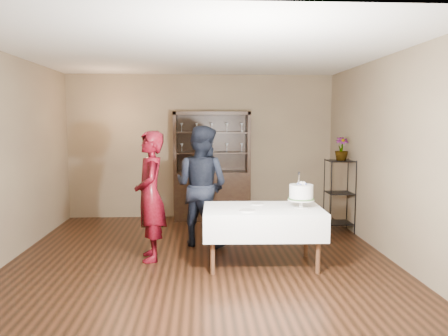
{
  "coord_description": "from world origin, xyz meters",
  "views": [
    {
      "loc": [
        0.0,
        -5.8,
        1.81
      ],
      "look_at": [
        0.31,
        0.1,
        1.19
      ],
      "focal_mm": 35.0,
      "sensor_mm": 36.0,
      "label": 1
    }
  ],
  "objects": [
    {
      "name": "wall_right",
      "position": [
        2.5,
        0.0,
        1.35
      ],
      "size": [
        0.02,
        5.0,
        2.7
      ],
      "primitive_type": "cube",
      "color": "brown",
      "rests_on": "floor"
    },
    {
      "name": "ceiling",
      "position": [
        0.0,
        0.0,
        2.7
      ],
      "size": [
        5.0,
        5.0,
        0.0
      ],
      "primitive_type": "plane",
      "rotation": [
        3.14,
        0.0,
        0.0
      ],
      "color": "silver",
      "rests_on": "back_wall"
    },
    {
      "name": "china_hutch",
      "position": [
        0.2,
        2.25,
        0.66
      ],
      "size": [
        1.4,
        0.48,
        2.0
      ],
      "color": "black",
      "rests_on": "floor"
    },
    {
      "name": "plate_near",
      "position": [
        0.56,
        -0.64,
        0.75
      ],
      "size": [
        0.21,
        0.21,
        0.01
      ],
      "primitive_type": "cylinder",
      "rotation": [
        0.0,
        0.0,
        0.04
      ],
      "color": "white",
      "rests_on": "cake_table"
    },
    {
      "name": "plate_far",
      "position": [
        0.73,
        -0.22,
        0.75
      ],
      "size": [
        0.18,
        0.18,
        0.01
      ],
      "primitive_type": "cylinder",
      "rotation": [
        0.0,
        0.0,
        0.03
      ],
      "color": "white",
      "rests_on": "cake_table"
    },
    {
      "name": "wall_left",
      "position": [
        -2.5,
        0.0,
        1.35
      ],
      "size": [
        0.02,
        5.0,
        2.7
      ],
      "primitive_type": "cube",
      "color": "brown",
      "rests_on": "floor"
    },
    {
      "name": "man",
      "position": [
        0.0,
        0.54,
        0.88
      ],
      "size": [
        1.08,
        1.01,
        1.76
      ],
      "primitive_type": "imported",
      "rotation": [
        0.0,
        0.0,
        2.61
      ],
      "color": "black",
      "rests_on": "floor"
    },
    {
      "name": "floor",
      "position": [
        0.0,
        0.0,
        0.0
      ],
      "size": [
        5.0,
        5.0,
        0.0
      ],
      "primitive_type": "plane",
      "color": "black",
      "rests_on": "ground"
    },
    {
      "name": "potted_plant",
      "position": [
        2.28,
        1.16,
        1.38
      ],
      "size": [
        0.22,
        0.22,
        0.38
      ],
      "primitive_type": "imported",
      "rotation": [
        0.0,
        0.0,
        0.03
      ],
      "color": "#3B612E",
      "rests_on": "plant_etagere"
    },
    {
      "name": "woman",
      "position": [
        -0.67,
        -0.12,
        0.85
      ],
      "size": [
        0.5,
        0.68,
        1.7
      ],
      "primitive_type": "imported",
      "rotation": [
        0.0,
        0.0,
        -1.4
      ],
      "color": "#3B050A",
      "rests_on": "floor"
    },
    {
      "name": "cake",
      "position": [
        1.25,
        -0.45,
        0.92
      ],
      "size": [
        0.33,
        0.33,
        0.46
      ],
      "rotation": [
        0.0,
        0.0,
        0.04
      ],
      "color": "white",
      "rests_on": "cake_table"
    },
    {
      "name": "back_wall",
      "position": [
        0.0,
        2.5,
        1.35
      ],
      "size": [
        5.0,
        0.02,
        2.7
      ],
      "primitive_type": "cube",
      "color": "brown",
      "rests_on": "floor"
    },
    {
      "name": "cake_table",
      "position": [
        0.77,
        -0.43,
        0.56
      ],
      "size": [
        1.51,
        0.96,
        0.74
      ],
      "rotation": [
        0.0,
        0.0,
        -0.03
      ],
      "color": "white",
      "rests_on": "floor"
    },
    {
      "name": "plant_etagere",
      "position": [
        2.28,
        1.2,
        0.65
      ],
      "size": [
        0.42,
        0.42,
        1.2
      ],
      "color": "black",
      "rests_on": "floor"
    }
  ]
}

